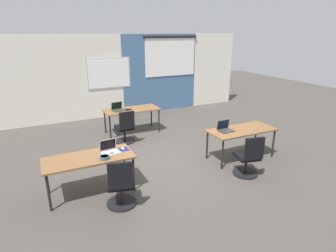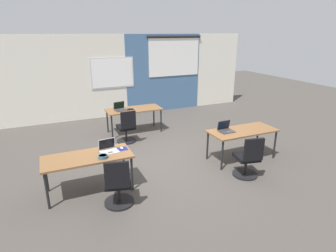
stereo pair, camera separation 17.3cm
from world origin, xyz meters
TOP-DOWN VIEW (x-y plane):
  - ground_plane at (0.00, 0.00)m, footprint 24.00×24.00m
  - back_wall_assembly at (0.06, 4.20)m, footprint 10.00×0.27m
  - desk_near_left at (-1.75, -0.60)m, footprint 1.60×0.70m
  - desk_near_right at (1.75, -0.60)m, footprint 1.60×0.70m
  - desk_far_center at (0.00, 2.20)m, footprint 1.60×0.70m
  - laptop_far_left at (-0.40, 2.22)m, footprint 0.37×0.32m
  - mousepad_far_left at (-0.12, 2.18)m, footprint 0.22×0.19m
  - mouse_far_left at (-0.12, 2.18)m, footprint 0.09×0.11m
  - chair_far_left at (-0.43, 1.48)m, footprint 0.52×0.55m
  - laptop_near_right_inner at (1.34, -0.51)m, footprint 0.34×0.28m
  - chair_near_right_inner at (1.31, -1.37)m, footprint 0.52×0.57m
  - laptop_near_left_inner at (-1.35, -0.55)m, footprint 0.36×0.31m
  - mousepad_near_left_inner at (-1.09, -0.54)m, footprint 0.22×0.19m
  - mouse_near_left_inner at (-1.09, -0.54)m, footprint 0.07×0.11m
  - chair_near_left_inner at (-1.37, -1.29)m, footprint 0.53×0.59m
  - snack_bowl at (-1.50, -0.80)m, footprint 0.18×0.18m

SIDE VIEW (x-z plane):
  - ground_plane at x=0.00m, z-range 0.00..0.00m
  - chair_far_left at x=-0.43m, z-range -0.08..0.84m
  - chair_near_right_inner at x=1.31m, z-range -0.08..0.84m
  - chair_near_left_inner at x=-1.37m, z-range -0.08..0.84m
  - desk_near_left at x=-1.75m, z-range 0.30..1.02m
  - desk_near_right at x=1.75m, z-range 0.30..1.02m
  - desk_far_center at x=0.00m, z-range 0.30..1.02m
  - mousepad_far_left at x=-0.12m, z-range 0.72..0.72m
  - mousepad_near_left_inner at x=-1.09m, z-range 0.72..0.72m
  - mouse_far_left at x=-0.12m, z-range 0.72..0.76m
  - mouse_near_left_inner at x=-1.09m, z-range 0.72..0.76m
  - snack_bowl at x=-1.50m, z-range 0.72..0.79m
  - laptop_far_left at x=-0.40m, z-range 0.65..0.89m
  - laptop_near_right_inner at x=1.34m, z-range 0.65..0.89m
  - laptop_near_left_inner at x=-1.35m, z-range 0.65..0.89m
  - back_wall_assembly at x=0.06m, z-range 0.01..2.81m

